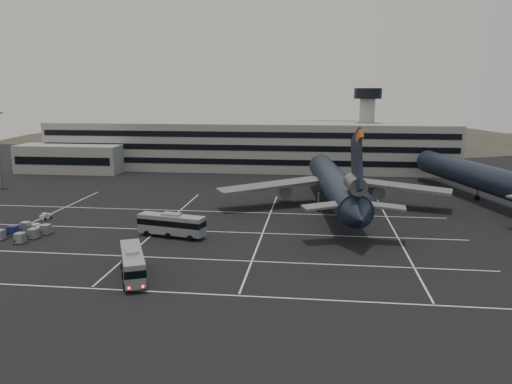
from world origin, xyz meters
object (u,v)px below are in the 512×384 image
tug_a (46,216)px  bus_near (133,262)px  bus_far (171,224)px  uld_cluster (23,232)px  trijet_main (335,184)px

tug_a → bus_near: bearing=-28.0°
bus_near → tug_a: (-26.66, 26.35, -1.57)m
bus_far → tug_a: bearing=85.4°
bus_far → tug_a: bus_far is taller
bus_far → uld_cluster: (-23.90, -3.04, -1.37)m
bus_far → bus_near: bearing=-166.6°
bus_far → trijet_main: bearing=-37.6°
tug_a → uld_cluster: 11.39m
trijet_main → tug_a: trijet_main is taller
bus_near → tug_a: bearing=111.3°
trijet_main → bus_far: bearing=-146.1°
uld_cluster → trijet_main: bearing=26.6°
tug_a → uld_cluster: (2.44, -11.13, 0.24)m
bus_near → tug_a: bus_near is taller
trijet_main → tug_a: size_ratio=26.32×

